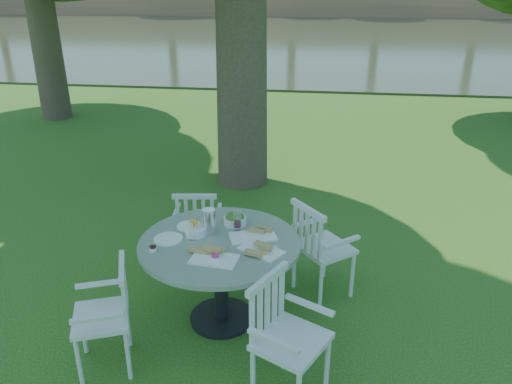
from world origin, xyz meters
The scene contains 8 objects.
ground centered at (0.00, 0.00, 0.00)m, with size 140.00×140.00×0.00m, color #19420D.
table centered at (-0.18, -0.70, 0.62)m, with size 1.33×1.33×0.78m.
chair_ne centered at (0.61, -0.21, 0.55)m, with size 0.64×0.65×0.93m.
chair_nw centered at (-0.59, 0.14, 0.50)m, with size 0.48×0.46×0.86m.
chair_sw centered at (-0.87, -1.35, 0.51)m, with size 0.54×0.56×0.87m.
chair_se centered at (0.40, -1.45, 0.54)m, with size 0.60×0.62×0.92m.
tableware centered at (-0.20, -0.61, 0.83)m, with size 1.11×0.85×0.22m.
river centered at (0.00, 23.00, 0.00)m, with size 100.00×28.00×0.12m, color #2C331E.
Camera 1 is at (0.61, -4.24, 2.76)m, focal length 35.00 mm.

